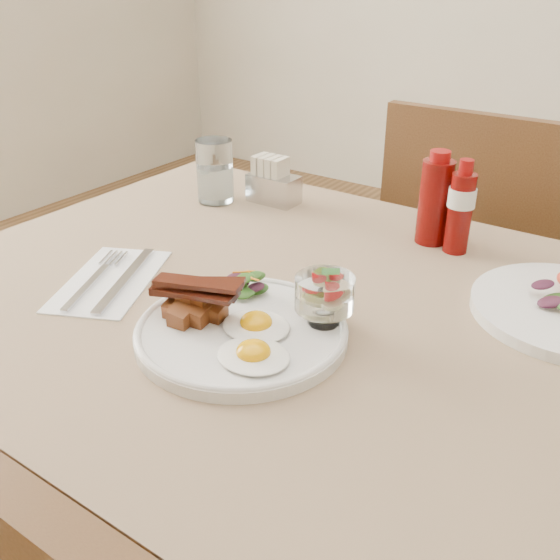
{
  "coord_description": "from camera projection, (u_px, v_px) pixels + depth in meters",
  "views": [
    {
      "loc": [
        0.36,
        -0.68,
        1.2
      ],
      "look_at": [
        -0.06,
        -0.07,
        0.82
      ],
      "focal_mm": 40.0,
      "sensor_mm": 36.0,
      "label": 1
    }
  ],
  "objects": [
    {
      "name": "table",
      "position": [
        341.0,
        365.0,
        0.92
      ],
      "size": [
        1.33,
        0.88,
        0.75
      ],
      "color": "brown",
      "rests_on": "ground"
    },
    {
      "name": "chair_far",
      "position": [
        479.0,
        279.0,
        1.47
      ],
      "size": [
        0.42,
        0.42,
        0.93
      ],
      "color": "brown",
      "rests_on": "ground"
    },
    {
      "name": "main_plate",
      "position": [
        242.0,
        332.0,
        0.82
      ],
      "size": [
        0.28,
        0.28,
        0.02
      ],
      "primitive_type": "cylinder",
      "color": "white",
      "rests_on": "table"
    },
    {
      "name": "fried_eggs",
      "position": [
        255.0,
        339.0,
        0.78
      ],
      "size": [
        0.15,
        0.16,
        0.03
      ],
      "rotation": [
        0.0,
        0.0,
        -0.34
      ],
      "color": "white",
      "rests_on": "main_plate"
    },
    {
      "name": "bacon_potato_pile",
      "position": [
        194.0,
        300.0,
        0.82
      ],
      "size": [
        0.14,
        0.09,
        0.06
      ],
      "rotation": [
        0.0,
        0.0,
        -0.16
      ],
      "color": "brown",
      "rests_on": "main_plate"
    },
    {
      "name": "side_salad",
      "position": [
        247.0,
        284.0,
        0.89
      ],
      "size": [
        0.06,
        0.06,
        0.03
      ],
      "rotation": [
        0.0,
        0.0,
        0.22
      ],
      "color": "#204D14",
      "rests_on": "main_plate"
    },
    {
      "name": "fruit_cup",
      "position": [
        325.0,
        293.0,
        0.81
      ],
      "size": [
        0.08,
        0.08,
        0.08
      ],
      "rotation": [
        0.0,
        0.0,
        -0.01
      ],
      "color": "white",
      "rests_on": "main_plate"
    },
    {
      "name": "ketchup_bottle",
      "position": [
        435.0,
        200.0,
        1.07
      ],
      "size": [
        0.07,
        0.07,
        0.16
      ],
      "rotation": [
        0.0,
        0.0,
        -0.28
      ],
      "color": "#5B0705",
      "rests_on": "table"
    },
    {
      "name": "hot_sauce_bottle",
      "position": [
        460.0,
        208.0,
        1.03
      ],
      "size": [
        0.05,
        0.05,
        0.16
      ],
      "rotation": [
        0.0,
        0.0,
        0.17
      ],
      "color": "#5B0705",
      "rests_on": "table"
    },
    {
      "name": "sugar_caddy",
      "position": [
        273.0,
        183.0,
        1.26
      ],
      "size": [
        0.1,
        0.06,
        0.09
      ],
      "rotation": [
        0.0,
        0.0,
        0.0
      ],
      "color": "silver",
      "rests_on": "table"
    },
    {
      "name": "water_glass",
      "position": [
        215.0,
        175.0,
        1.26
      ],
      "size": [
        0.07,
        0.07,
        0.13
      ],
      "color": "white",
      "rests_on": "table"
    },
    {
      "name": "napkin_cutlery",
      "position": [
        111.0,
        280.0,
        0.97
      ],
      "size": [
        0.21,
        0.26,
        0.01
      ],
      "rotation": [
        0.0,
        0.0,
        0.44
      ],
      "color": "white",
      "rests_on": "table"
    }
  ]
}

